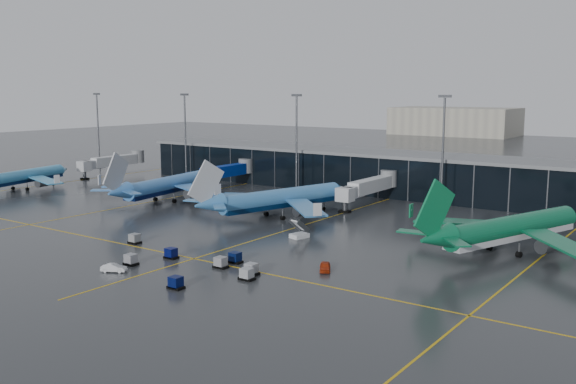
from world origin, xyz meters
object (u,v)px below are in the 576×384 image
Objects in this scene: mobile_airstair at (299,234)px; service_van_white at (114,268)px; airliner_arkefly at (169,175)px; service_van_red at (325,267)px; airliner_klm_near at (282,187)px; airliner_aer_lingus at (513,214)px; baggage_carts at (194,262)px; airliner_klm_west at (24,169)px.

mobile_airstair is 35.54m from service_van_white.
service_van_white is at bearing -60.59° from airliner_arkefly.
airliner_klm_near is at bearing 103.85° from service_van_red.
airliner_arkefly reaches higher than mobile_airstair.
airliner_aer_lingus is 34.16m from service_van_red.
airliner_arkefly is at bearing 123.76° from service_van_red.
service_van_white is at bearing -92.81° from mobile_airstair.
baggage_carts is (45.50, -39.36, -5.56)m from airliner_arkefly.
mobile_airstair is at bearing -15.93° from airliner_klm_west.
mobile_airstair is at bearing 84.93° from baggage_carts.
airliner_klm_near reaches higher than airliner_klm_west.
service_van_red reaches higher than service_van_white.
airliner_arkefly is at bearing 176.85° from mobile_airstair.
service_van_red is at bearing -29.63° from airliner_klm_near.
service_van_red is at bearing -83.42° from service_van_white.
service_van_white is (4.06, -48.03, -5.71)m from airliner_klm_near.
airliner_aer_lingus is at bearing 45.32° from baggage_carts.
mobile_airstair is at bearing -29.25° from airliner_klm_near.
baggage_carts is (11.76, -39.08, -5.57)m from airliner_klm_near.
airliner_klm_west reaches higher than service_van_red.
mobile_airstair is 0.92× the size of service_van_red.
service_van_white is (-9.93, -34.12, -0.15)m from mobile_airstair.
baggage_carts is 25.27m from mobile_airstair.
service_van_white is (-44.47, -46.14, -5.87)m from airliner_aer_lingus.
service_van_red is at bearing -105.34° from airliner_aer_lingus.
airliner_arkefly is 0.97× the size of airliner_aer_lingus.
service_van_red is at bearing 28.53° from baggage_carts.
service_van_red is (-19.21, -27.64, -5.82)m from airliner_aer_lingus.
airliner_arkefly is 69.97m from service_van_red.
service_van_white is at bearing -69.58° from airliner_klm_near.
airliner_aer_lingus is 11.26× the size of service_van_white.
airliner_klm_west is at bearing -157.10° from airliner_aer_lingus.
baggage_carts is at bearing -49.49° from airliner_arkefly.
airliner_arkefly is 1.29× the size of baggage_carts.
airliner_klm_near reaches higher than baggage_carts.
service_van_red is (29.31, -29.53, -5.66)m from airliner_klm_near.
baggage_carts reaches higher than service_van_red.
airliner_klm_near is 10.98× the size of service_van_white.
airliner_klm_near is 20.50m from mobile_airstair.
airliner_aer_lingus reaches higher than mobile_airstair.
airliner_klm_west is 46.15m from airliner_arkefly.
service_van_red is 1.05× the size of service_van_white.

